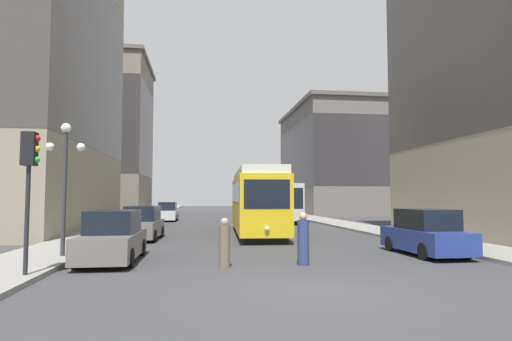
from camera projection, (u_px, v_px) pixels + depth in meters
The scene contains 16 objects.
ground_plane at pixel (318, 289), 10.44m from camera, with size 200.00×200.00×0.00m, color #38383A.
sidewalk_left at pixel (148, 216), 48.83m from camera, with size 3.07×120.00×0.15m, color gray.
sidewalk_right at pixel (297, 215), 51.18m from camera, with size 3.07×120.00×0.15m, color gray.
streetcar at pixel (256, 200), 25.99m from camera, with size 3.20×12.34×3.89m.
transit_bus at pixel (278, 201), 40.14m from camera, with size 3.00×12.10×3.45m.
parked_car_left_near at pixel (113, 238), 15.01m from camera, with size 1.90×4.65×1.82m.
parked_car_left_mid at pixel (142, 224), 22.76m from camera, with size 2.05×4.51×1.82m.
parked_car_right_far at pixel (426, 234), 16.70m from camera, with size 1.94×4.34×1.82m.
parked_car_left_far at pixel (168, 212), 40.58m from camera, with size 1.92×4.77×1.82m.
pedestrian_crossing_near at pixel (303, 240), 14.23m from camera, with size 0.40×0.40×1.78m.
pedestrian_crossing_far at pixel (225, 244), 13.71m from camera, with size 0.36×0.36×1.62m.
traffic_light_near_left at pixel (30, 164), 11.79m from camera, with size 0.47×0.36×3.98m.
lamp_post_left_near at pixel (65, 167), 15.57m from camera, with size 1.41×0.36×4.90m.
building_left_corner at pixel (93, 135), 58.28m from camera, with size 15.14×15.19×21.36m.
building_left_midblock at pixel (18, 61), 29.84m from camera, with size 11.55×20.05×23.19m.
building_right_corner at pixel (338, 160), 60.47m from camera, with size 13.37×20.70×15.05m.
Camera 1 is at (-2.94, -10.31, 2.29)m, focal length 29.48 mm.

